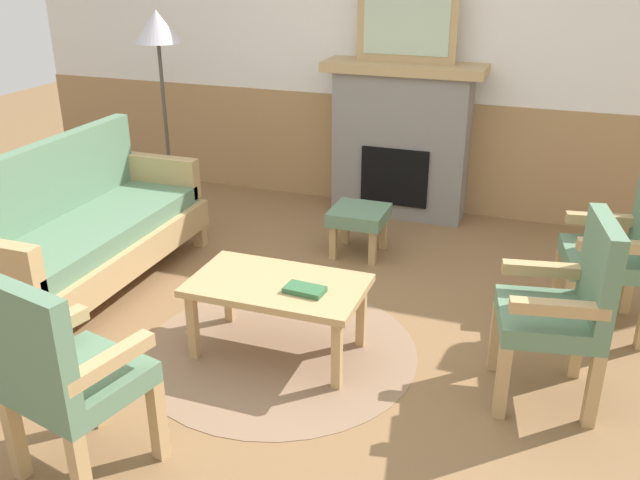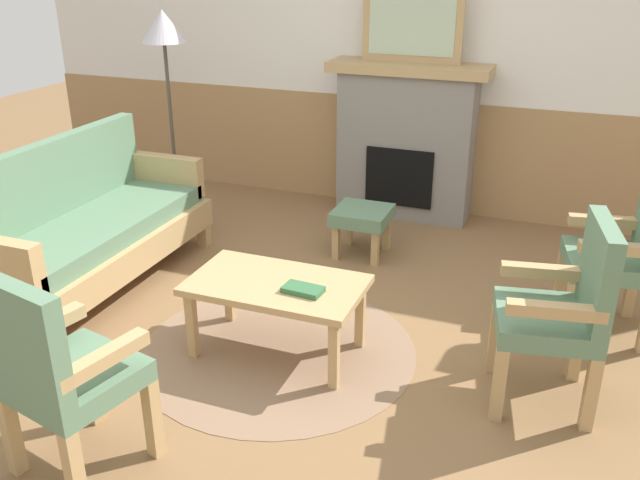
% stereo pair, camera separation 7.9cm
% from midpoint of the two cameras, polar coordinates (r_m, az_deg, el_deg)
% --- Properties ---
extents(ground_plane, '(14.00, 14.00, 0.00)m').
position_cam_midpoint_polar(ground_plane, '(3.97, -2.31, -9.22)').
color(ground_plane, olive).
extents(wall_back, '(7.20, 0.14, 2.70)m').
position_cam_midpoint_polar(wall_back, '(5.89, 7.29, 15.13)').
color(wall_back, white).
rests_on(wall_back, ground_plane).
extents(fireplace, '(1.30, 0.44, 1.28)m').
position_cam_midpoint_polar(fireplace, '(5.78, 6.39, 8.35)').
color(fireplace, gray).
rests_on(fireplace, ground_plane).
extents(framed_picture, '(0.80, 0.04, 0.56)m').
position_cam_midpoint_polar(framed_picture, '(5.61, 6.82, 17.32)').
color(framed_picture, tan).
rests_on(framed_picture, fireplace).
extents(couch, '(0.70, 1.80, 0.98)m').
position_cam_midpoint_polar(couch, '(4.78, -19.25, 0.69)').
color(couch, tan).
rests_on(couch, ground_plane).
extents(coffee_table, '(0.96, 0.56, 0.44)m').
position_cam_midpoint_polar(coffee_table, '(3.78, -4.16, -4.27)').
color(coffee_table, tan).
rests_on(coffee_table, ground_plane).
extents(round_rug, '(1.58, 1.58, 0.01)m').
position_cam_midpoint_polar(round_rug, '(3.97, -4.00, -9.17)').
color(round_rug, '#896B51').
rests_on(round_rug, ground_plane).
extents(book_on_table, '(0.22, 0.14, 0.03)m').
position_cam_midpoint_polar(book_on_table, '(3.63, -1.91, -4.17)').
color(book_on_table, '#33663D').
rests_on(book_on_table, coffee_table).
extents(footstool, '(0.40, 0.40, 0.36)m').
position_cam_midpoint_polar(footstool, '(5.05, 2.84, 1.83)').
color(footstool, tan).
rests_on(footstool, ground_plane).
extents(armchair_near_fireplace, '(0.56, 0.56, 0.98)m').
position_cam_midpoint_polar(armchair_near_fireplace, '(3.52, 19.22, -5.05)').
color(armchair_near_fireplace, tan).
rests_on(armchair_near_fireplace, ground_plane).
extents(armchair_by_window_left, '(0.55, 0.55, 0.98)m').
position_cam_midpoint_polar(armchair_by_window_left, '(4.30, 23.42, -0.46)').
color(armchair_by_window_left, tan).
rests_on(armchair_by_window_left, ground_plane).
extents(armchair_front_left, '(0.58, 0.58, 0.98)m').
position_cam_midpoint_polar(armchair_front_left, '(3.03, -21.39, -10.19)').
color(armchair_front_left, tan).
rests_on(armchair_front_left, ground_plane).
extents(floor_lamp_by_couch, '(0.36, 0.36, 1.68)m').
position_cam_midpoint_polar(floor_lamp_by_couch, '(5.76, -13.75, 15.89)').
color(floor_lamp_by_couch, '#332D28').
rests_on(floor_lamp_by_couch, ground_plane).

